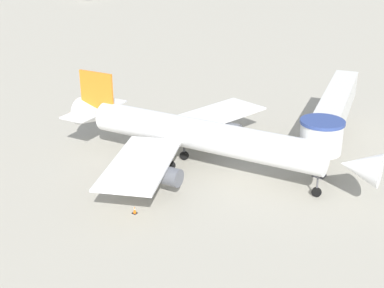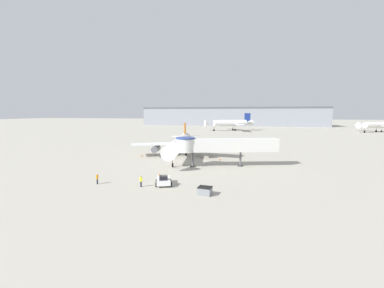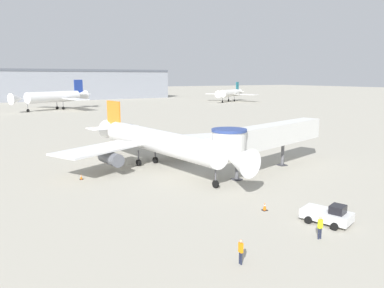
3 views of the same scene
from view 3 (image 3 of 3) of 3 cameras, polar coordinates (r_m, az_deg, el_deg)
The scene contains 12 objects.
ground_plane at distance 47.69m, azimuth -2.12°, elevation -4.70°, with size 800.00×800.00×0.00m, color #A8A393.
main_airplane at distance 50.96m, azimuth -5.63°, elevation 0.40°, with size 27.30×32.25×8.49m.
jet_bridge at distance 49.48m, azimuth 11.12°, elevation 1.19°, with size 21.66×8.59×6.36m.
pushback_tug_white at distance 34.24m, azimuth 20.00°, elevation -10.08°, with size 3.37×4.49×1.75m.
traffic_cone_starboard_wing at distance 55.38m, azimuth 5.42°, elevation -2.32°, with size 0.37×0.37×0.62m.
traffic_cone_port_wing at distance 47.39m, azimuth -16.53°, elevation -4.83°, with size 0.40×0.40×0.67m.
traffic_cone_near_nose at distance 35.90m, azimuth 11.02°, elevation -9.33°, with size 0.48×0.48×0.78m.
ground_crew_marshaller at distance 30.79m, azimuth 18.95°, elevation -11.74°, with size 0.38×0.26×1.81m.
ground_crew_wing_walker at distance 25.82m, azimuth 7.44°, elevation -15.72°, with size 0.23×0.35×1.75m.
background_jet_teal_tail at distance 189.77m, azimuth 5.86°, elevation 7.73°, with size 25.74×25.16×9.63m.
background_jet_blue_tail at distance 150.29m, azimuth -20.17°, elevation 6.77°, with size 30.62×29.85×11.14m.
terminal_building at distance 216.85m, azimuth -24.64°, elevation 8.20°, with size 157.98×27.76×16.27m.
Camera 3 is at (-21.69, -40.66, 12.26)m, focal length 35.00 mm.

